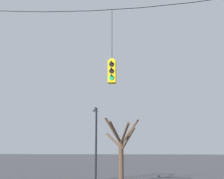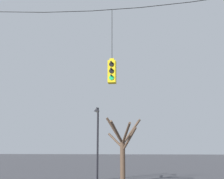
# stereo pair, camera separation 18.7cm
# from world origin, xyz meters

# --- Properties ---
(span_wire) EXTENTS (15.83, 0.03, 0.62)m
(span_wire) POSITION_xyz_m (0.00, -0.07, 8.43)
(span_wire) COLOR black
(traffic_light_near_left_pole) EXTENTS (0.34, 0.58, 3.44)m
(traffic_light_near_left_pole) POSITION_xyz_m (-0.17, -0.07, 5.31)
(traffic_light_near_left_pole) COLOR yellow
(street_lamp) EXTENTS (0.38, 0.66, 4.64)m
(street_lamp) POSITION_xyz_m (-1.98, 5.96, 3.11)
(street_lamp) COLOR black
(street_lamp) RESTS_ON ground_plane
(bare_tree) EXTENTS (2.23, 2.77, 3.96)m
(bare_tree) POSITION_xyz_m (-0.37, 6.06, 2.06)
(bare_tree) COLOR brown
(bare_tree) RESTS_ON ground_plane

